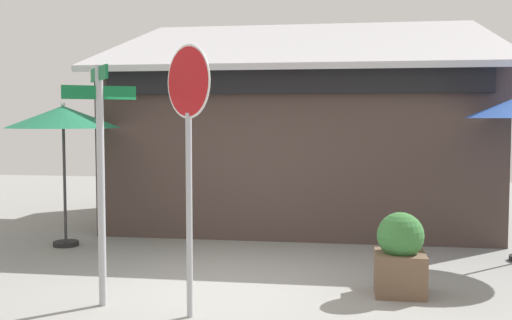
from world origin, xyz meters
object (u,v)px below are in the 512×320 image
stop_sign (189,127)px  patio_umbrella_forest_green_left (63,118)px  sidewalk_planter (400,255)px  street_sign_post (100,159)px

stop_sign → patio_umbrella_forest_green_left: bearing=132.9°
sidewalk_planter → patio_umbrella_forest_green_left: bearing=159.1°
stop_sign → patio_umbrella_forest_green_left: (-3.15, 3.40, 0.08)m
street_sign_post → sidewalk_planter: 3.92m
patio_umbrella_forest_green_left → sidewalk_planter: size_ratio=2.39×
stop_sign → sidewalk_planter: 3.19m
stop_sign → street_sign_post: bearing=167.2°
sidewalk_planter → stop_sign: bearing=-152.3°
patio_umbrella_forest_green_left → sidewalk_planter: 6.21m
street_sign_post → stop_sign: 1.24m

